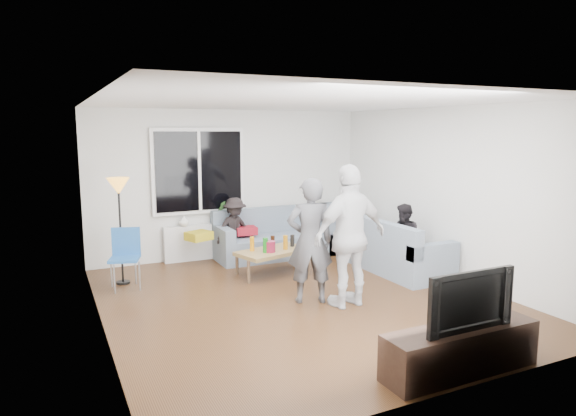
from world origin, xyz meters
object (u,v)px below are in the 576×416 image
sofa_back_section (279,233)px  spectator_back (235,229)px  spectator_right (404,239)px  tv_console (461,350)px  coffee_table (273,262)px  player_left (310,241)px  floor_lamp (121,232)px  sofa_right_section (394,244)px  player_right (350,236)px  television (463,298)px  side_chair (125,259)px

sofa_back_section → spectator_back: spectator_back is taller
spectator_right → tv_console: spectator_right is taller
coffee_table → player_left: size_ratio=0.67×
sofa_back_section → floor_lamp: size_ratio=1.47×
sofa_back_section → player_left: (-0.67, -2.41, 0.40)m
spectator_right → coffee_table: bearing=-112.2°
tv_console → player_left: bearing=98.2°
sofa_right_section → floor_lamp: 4.24m
player_right → floor_lamp: bearing=-47.6°
tv_console → television: (0.00, 0.00, 0.50)m
floor_lamp → spectator_right: bearing=-18.7°
sofa_right_section → spectator_back: size_ratio=1.81×
player_left → spectator_back: size_ratio=1.49×
spectator_right → sofa_right_section: bearing=-178.4°
side_chair → player_left: (2.11, -1.63, 0.40)m
coffee_table → player_left: bearing=-93.1°
sofa_right_section → tv_console: size_ratio=1.25×
player_left → spectator_back: 2.46m
spectator_right → spectator_back: 2.85m
side_chair → floor_lamp: size_ratio=0.55×
sofa_back_section → player_left: bearing=-105.6°
sofa_back_section → spectator_back: 0.84m
sofa_back_section → spectator_right: 2.28m
player_left → player_right: (0.39, -0.34, 0.09)m
side_chair → television: 4.69m
spectator_right → floor_lamp: bearing=-107.1°
sofa_back_section → floor_lamp: floor_lamp is taller
spectator_right → tv_console: bearing=-27.7°
floor_lamp → spectator_right: (4.07, -1.38, -0.22)m
coffee_table → spectator_right: spectator_right is taller
sofa_back_section → tv_console: size_ratio=1.44×
floor_lamp → player_left: 2.85m
player_left → tv_console: player_left is taller
sofa_right_section → player_right: (-1.57, -1.12, 0.49)m
player_right → spectator_right: (1.57, 0.88, -0.36)m
side_chair → floor_lamp: bearing=107.9°
coffee_table → player_right: player_right is taller
floor_lamp → television: bearing=-60.2°
television → sofa_back_section: bearing=86.0°
sofa_right_section → spectator_right: size_ratio=1.80×
spectator_back → floor_lamp: bearing=-175.7°
floor_lamp → sofa_right_section: bearing=-15.6°
coffee_table → spectator_back: bearing=102.2°
sofa_right_section → television: bearing=152.6°
spectator_right → television: spectator_right is taller
player_right → spectator_back: 2.86m
spectator_back → side_chair: bearing=-168.3°
sofa_right_section → player_left: 2.14m
coffee_table → spectator_right: size_ratio=0.99×
sofa_right_section → side_chair: (-4.07, 0.86, 0.01)m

